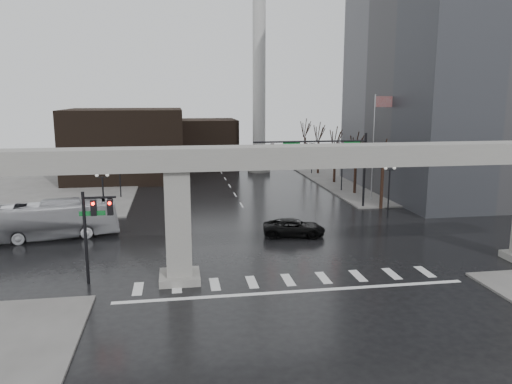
# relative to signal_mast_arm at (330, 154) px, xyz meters

# --- Properties ---
(ground) EXTENTS (160.00, 160.00, 0.00)m
(ground) POSITION_rel_signal_mast_arm_xyz_m (-8.99, -18.80, -5.83)
(ground) COLOR black
(ground) RESTS_ON ground
(sidewalk_ne) EXTENTS (28.00, 36.00, 0.15)m
(sidewalk_ne) POSITION_rel_signal_mast_arm_xyz_m (17.01, 17.20, -5.75)
(sidewalk_ne) COLOR slate
(sidewalk_ne) RESTS_ON ground
(sidewalk_nw) EXTENTS (28.00, 36.00, 0.15)m
(sidewalk_nw) POSITION_rel_signal_mast_arm_xyz_m (-34.99, 17.20, -5.75)
(sidewalk_nw) COLOR slate
(sidewalk_nw) RESTS_ON ground
(elevated_guideway) EXTENTS (48.00, 2.60, 8.70)m
(elevated_guideway) POSITION_rel_signal_mast_arm_xyz_m (-7.73, -18.80, 1.05)
(elevated_guideway) COLOR gray
(elevated_guideway) RESTS_ON ground
(office_tower) EXTENTS (22.00, 26.00, 42.00)m
(office_tower) POSITION_rel_signal_mast_arm_xyz_m (19.01, 7.20, 15.17)
(office_tower) COLOR slate
(office_tower) RESTS_ON ground
(building_far_left) EXTENTS (16.00, 14.00, 10.00)m
(building_far_left) POSITION_rel_signal_mast_arm_xyz_m (-22.99, 23.20, -0.83)
(building_far_left) COLOR black
(building_far_left) RESTS_ON ground
(building_far_mid) EXTENTS (10.00, 10.00, 8.00)m
(building_far_mid) POSITION_rel_signal_mast_arm_xyz_m (-10.99, 33.20, -1.83)
(building_far_mid) COLOR black
(building_far_mid) RESTS_ON ground
(smokestack) EXTENTS (3.60, 3.60, 30.00)m
(smokestack) POSITION_rel_signal_mast_arm_xyz_m (-2.99, 27.20, 7.52)
(smokestack) COLOR beige
(smokestack) RESTS_ON ground
(signal_mast_arm) EXTENTS (12.12, 0.43, 8.00)m
(signal_mast_arm) POSITION_rel_signal_mast_arm_xyz_m (0.00, 0.00, 0.00)
(signal_mast_arm) COLOR black
(signal_mast_arm) RESTS_ON ground
(signal_left_pole) EXTENTS (2.30, 0.30, 6.00)m
(signal_left_pole) POSITION_rel_signal_mast_arm_xyz_m (-21.24, -18.30, -1.76)
(signal_left_pole) COLOR black
(signal_left_pole) RESTS_ON ground
(flagpole_assembly) EXTENTS (2.06, 0.12, 12.00)m
(flagpole_assembly) POSITION_rel_signal_mast_arm_xyz_m (6.30, 3.20, 1.70)
(flagpole_assembly) COLOR silver
(flagpole_assembly) RESTS_ON ground
(lamp_right_0) EXTENTS (1.22, 0.32, 5.11)m
(lamp_right_0) POSITION_rel_signal_mast_arm_xyz_m (4.51, -4.80, -2.36)
(lamp_right_0) COLOR black
(lamp_right_0) RESTS_ON ground
(lamp_right_1) EXTENTS (1.22, 0.32, 5.11)m
(lamp_right_1) POSITION_rel_signal_mast_arm_xyz_m (4.51, 9.20, -2.36)
(lamp_right_1) COLOR black
(lamp_right_1) RESTS_ON ground
(lamp_right_2) EXTENTS (1.22, 0.32, 5.11)m
(lamp_right_2) POSITION_rel_signal_mast_arm_xyz_m (4.51, 23.20, -2.36)
(lamp_right_2) COLOR black
(lamp_right_2) RESTS_ON ground
(lamp_left_0) EXTENTS (1.22, 0.32, 5.11)m
(lamp_left_0) POSITION_rel_signal_mast_arm_xyz_m (-22.49, -4.80, -2.36)
(lamp_left_0) COLOR black
(lamp_left_0) RESTS_ON ground
(lamp_left_1) EXTENTS (1.22, 0.32, 5.11)m
(lamp_left_1) POSITION_rel_signal_mast_arm_xyz_m (-22.49, 9.20, -2.36)
(lamp_left_1) COLOR black
(lamp_left_1) RESTS_ON ground
(lamp_left_2) EXTENTS (1.22, 0.32, 5.11)m
(lamp_left_2) POSITION_rel_signal_mast_arm_xyz_m (-22.49, 23.20, -2.36)
(lamp_left_2) COLOR black
(lamp_left_2) RESTS_ON ground
(tree_right_0) EXTENTS (1.09, 1.58, 7.50)m
(tree_right_0) POSITION_rel_signal_mast_arm_xyz_m (5.54, -0.78, -3.04)
(tree_right_0) COLOR black
(tree_right_0) RESTS_ON ground
(tree_right_1) EXTENTS (1.09, 1.61, 7.67)m
(tree_right_1) POSITION_rel_signal_mast_arm_xyz_m (5.54, 7.22, -2.98)
(tree_right_1) COLOR black
(tree_right_1) RESTS_ON ground
(tree_right_2) EXTENTS (1.10, 1.63, 7.85)m
(tree_right_2) POSITION_rel_signal_mast_arm_xyz_m (5.54, 15.22, -2.91)
(tree_right_2) COLOR black
(tree_right_2) RESTS_ON ground
(tree_right_3) EXTENTS (1.11, 1.66, 8.02)m
(tree_right_3) POSITION_rel_signal_mast_arm_xyz_m (5.54, 23.22, -2.85)
(tree_right_3) COLOR black
(tree_right_3) RESTS_ON ground
(tree_right_4) EXTENTS (1.12, 1.69, 8.19)m
(tree_right_4) POSITION_rel_signal_mast_arm_xyz_m (5.54, 31.22, -2.79)
(tree_right_4) COLOR black
(tree_right_4) RESTS_ON ground
(pickup_truck) EXTENTS (5.66, 3.37, 1.47)m
(pickup_truck) POSITION_rel_signal_mast_arm_xyz_m (-6.16, -9.68, -5.09)
(pickup_truck) COLOR black
(pickup_truck) RESTS_ON ground
(city_bus) EXTENTS (11.77, 4.77, 3.19)m
(city_bus) POSITION_rel_signal_mast_arm_xyz_m (-26.80, -7.14, -4.23)
(city_bus) COLOR #AFAFB4
(city_bus) RESTS_ON ground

